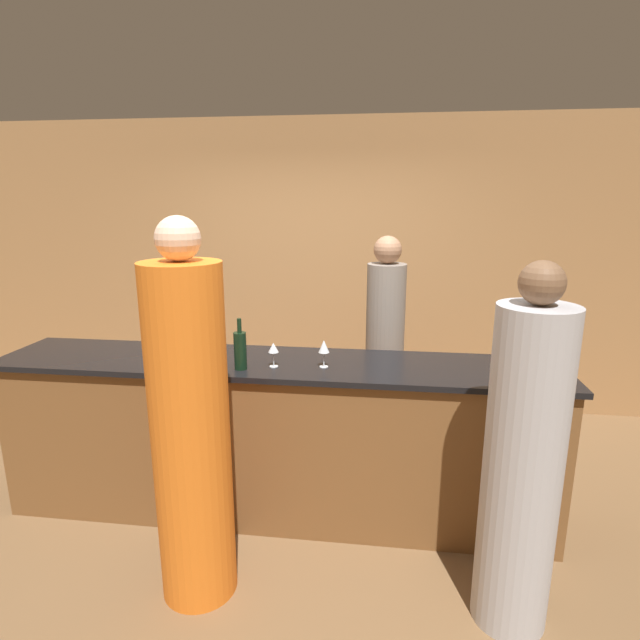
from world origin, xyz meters
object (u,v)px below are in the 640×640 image
(bartender, at_px, (384,362))
(wine_bottle_0, at_px, (240,350))
(guest_1, at_px, (522,467))
(guest_0, at_px, (191,431))

(bartender, height_order, wine_bottle_0, bartender)
(bartender, height_order, guest_1, guest_1)
(guest_0, height_order, guest_1, guest_0)
(guest_1, bearing_deg, bartender, 114.64)
(bartender, bearing_deg, guest_0, 55.94)
(guest_0, relative_size, wine_bottle_0, 6.35)
(bartender, relative_size, guest_0, 0.91)
(guest_0, relative_size, guest_1, 1.10)
(wine_bottle_0, bearing_deg, guest_1, -20.21)
(bartender, distance_m, guest_1, 1.55)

